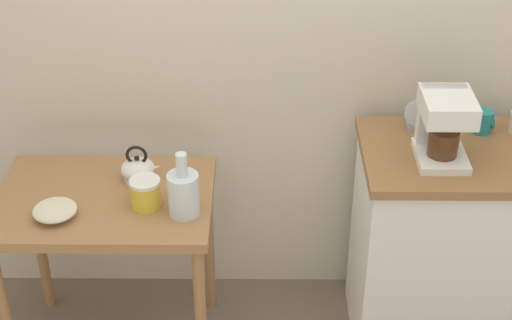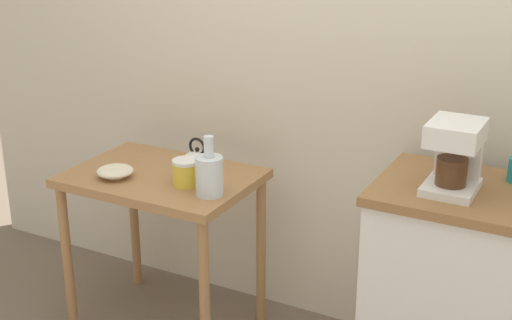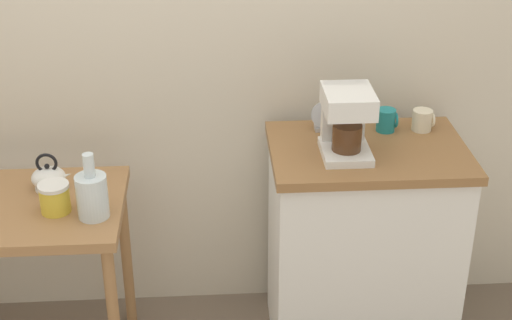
% 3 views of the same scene
% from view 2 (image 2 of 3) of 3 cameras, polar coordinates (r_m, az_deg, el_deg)
% --- Properties ---
extents(back_wall, '(4.40, 0.10, 2.80)m').
position_cam_2_polar(back_wall, '(3.05, 9.06, 10.51)').
color(back_wall, beige).
rests_on(back_wall, ground_plane).
extents(wooden_table, '(0.81, 0.57, 0.76)m').
position_cam_2_polar(wooden_table, '(3.19, -7.46, -2.92)').
color(wooden_table, '#9E7044').
rests_on(wooden_table, ground_plane).
extents(kitchen_counter, '(0.76, 0.53, 0.91)m').
position_cam_2_polar(kitchen_counter, '(2.88, 16.67, -10.75)').
color(kitchen_counter, white).
rests_on(kitchen_counter, ground_plane).
extents(bowl_stoneware, '(0.16, 0.16, 0.05)m').
position_cam_2_polar(bowl_stoneware, '(3.13, -11.18, -0.89)').
color(bowl_stoneware, beige).
rests_on(bowl_stoneware, wooden_table).
extents(teakettle, '(0.16, 0.13, 0.15)m').
position_cam_2_polar(teakettle, '(3.16, -4.67, 0.02)').
color(teakettle, white).
rests_on(teakettle, wooden_table).
extents(glass_carafe_vase, '(0.11, 0.11, 0.25)m').
position_cam_2_polar(glass_carafe_vase, '(2.88, -3.75, -1.15)').
color(glass_carafe_vase, silver).
rests_on(glass_carafe_vase, wooden_table).
extents(canister_enamel, '(0.11, 0.11, 0.11)m').
position_cam_2_polar(canister_enamel, '(3.00, -5.62, -0.99)').
color(canister_enamel, gold).
rests_on(canister_enamel, wooden_table).
extents(coffee_maker, '(0.18, 0.22, 0.26)m').
position_cam_2_polar(coffee_maker, '(2.62, 15.63, 0.61)').
color(coffee_maker, white).
rests_on(coffee_maker, kitchen_counter).
extents(table_clock, '(0.10, 0.05, 0.12)m').
position_cam_2_polar(table_clock, '(2.85, 15.48, 0.31)').
color(table_clock, '#B2B5BA').
rests_on(table_clock, kitchen_counter).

